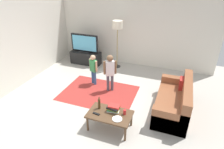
{
  "coord_description": "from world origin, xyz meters",
  "views": [
    {
      "loc": [
        1.71,
        -3.97,
        3.22
      ],
      "look_at": [
        0.0,
        0.6,
        0.65
      ],
      "focal_mm": 30.67,
      "sensor_mm": 36.0,
      "label": 1
    }
  ],
  "objects_px": {
    "floor_lamp": "(117,27)",
    "tv_remote": "(96,114)",
    "couch": "(176,102)",
    "book_stack": "(113,108)",
    "plate": "(117,119)",
    "coffee_table": "(110,115)",
    "soda_can": "(125,112)",
    "tv": "(85,44)",
    "child_center": "(110,70)",
    "bottle": "(99,104)",
    "tv_stand": "(86,58)",
    "child_near_tv": "(93,67)"
  },
  "relations": [
    {
      "from": "floor_lamp",
      "to": "child_center",
      "type": "xyz_separation_m",
      "value": [
        0.36,
        -1.69,
        -0.84
      ]
    },
    {
      "from": "child_near_tv",
      "to": "tv_stand",
      "type": "bearing_deg",
      "value": 126.25
    },
    {
      "from": "floor_lamp",
      "to": "soda_can",
      "type": "xyz_separation_m",
      "value": [
        1.27,
        -3.14,
        -1.06
      ]
    },
    {
      "from": "tv_stand",
      "to": "couch",
      "type": "distance_m",
      "value": 4.07
    },
    {
      "from": "tv_stand",
      "to": "bottle",
      "type": "height_order",
      "value": "bottle"
    },
    {
      "from": "floor_lamp",
      "to": "plate",
      "type": "height_order",
      "value": "floor_lamp"
    },
    {
      "from": "tv_stand",
      "to": "book_stack",
      "type": "height_order",
      "value": "book_stack"
    },
    {
      "from": "tv_stand",
      "to": "child_center",
      "type": "relative_size",
      "value": 1.02
    },
    {
      "from": "plate",
      "to": "floor_lamp",
      "type": "bearing_deg",
      "value": 109.15
    },
    {
      "from": "tv_stand",
      "to": "floor_lamp",
      "type": "xyz_separation_m",
      "value": [
        1.27,
        0.15,
        1.3
      ]
    },
    {
      "from": "tv",
      "to": "plate",
      "type": "distance_m",
      "value": 4.04
    },
    {
      "from": "tv",
      "to": "book_stack",
      "type": "xyz_separation_m",
      "value": [
        2.26,
        -2.95,
        -0.35
      ]
    },
    {
      "from": "tv",
      "to": "floor_lamp",
      "type": "relative_size",
      "value": 0.62
    },
    {
      "from": "child_near_tv",
      "to": "tv",
      "type": "bearing_deg",
      "value": 126.68
    },
    {
      "from": "floor_lamp",
      "to": "child_near_tv",
      "type": "bearing_deg",
      "value": -100.38
    },
    {
      "from": "floor_lamp",
      "to": "coffee_table",
      "type": "distance_m",
      "value": 3.57
    },
    {
      "from": "tv",
      "to": "coffee_table",
      "type": "relative_size",
      "value": 1.1
    },
    {
      "from": "tv",
      "to": "plate",
      "type": "bearing_deg",
      "value": -52.6
    },
    {
      "from": "coffee_table",
      "to": "soda_can",
      "type": "xyz_separation_m",
      "value": [
        0.32,
        0.1,
        0.11
      ]
    },
    {
      "from": "floor_lamp",
      "to": "book_stack",
      "type": "xyz_separation_m",
      "value": [
        0.99,
        -3.12,
        -1.04
      ]
    },
    {
      "from": "child_near_tv",
      "to": "coffee_table",
      "type": "distance_m",
      "value": 2.14
    },
    {
      "from": "couch",
      "to": "soda_can",
      "type": "relative_size",
      "value": 15.0
    },
    {
      "from": "tv_stand",
      "to": "bottle",
      "type": "relative_size",
      "value": 3.82
    },
    {
      "from": "floor_lamp",
      "to": "tv_remote",
      "type": "xyz_separation_m",
      "value": [
        0.67,
        -3.36,
        -1.11
      ]
    },
    {
      "from": "tv",
      "to": "tv_remote",
      "type": "bearing_deg",
      "value": -58.72
    },
    {
      "from": "floor_lamp",
      "to": "tv_remote",
      "type": "relative_size",
      "value": 10.47
    },
    {
      "from": "floor_lamp",
      "to": "tv_remote",
      "type": "height_order",
      "value": "floor_lamp"
    },
    {
      "from": "floor_lamp",
      "to": "bottle",
      "type": "height_order",
      "value": "floor_lamp"
    },
    {
      "from": "bottle",
      "to": "soda_can",
      "type": "bearing_deg",
      "value": 0.0
    },
    {
      "from": "child_center",
      "to": "plate",
      "type": "bearing_deg",
      "value": -64.19
    },
    {
      "from": "bottle",
      "to": "tv_remote",
      "type": "height_order",
      "value": "bottle"
    },
    {
      "from": "couch",
      "to": "book_stack",
      "type": "xyz_separation_m",
      "value": [
        -1.33,
        -1.05,
        0.21
      ]
    },
    {
      "from": "child_center",
      "to": "book_stack",
      "type": "relative_size",
      "value": 3.92
    },
    {
      "from": "couch",
      "to": "tv_remote",
      "type": "relative_size",
      "value": 10.59
    },
    {
      "from": "child_center",
      "to": "soda_can",
      "type": "xyz_separation_m",
      "value": [
        0.91,
        -1.45,
        -0.23
      ]
    },
    {
      "from": "tv",
      "to": "child_center",
      "type": "distance_m",
      "value": 2.23
    },
    {
      "from": "bottle",
      "to": "plate",
      "type": "xyz_separation_m",
      "value": [
        0.52,
        -0.22,
        -0.12
      ]
    },
    {
      "from": "child_near_tv",
      "to": "child_center",
      "type": "bearing_deg",
      "value": -16.25
    },
    {
      "from": "plate",
      "to": "couch",
      "type": "bearing_deg",
      "value": 48.17
    },
    {
      "from": "couch",
      "to": "coffee_table",
      "type": "xyz_separation_m",
      "value": [
        -1.37,
        -1.17,
        0.08
      ]
    },
    {
      "from": "tv_stand",
      "to": "child_near_tv",
      "type": "height_order",
      "value": "child_near_tv"
    },
    {
      "from": "soda_can",
      "to": "plate",
      "type": "relative_size",
      "value": 0.55
    },
    {
      "from": "couch",
      "to": "plate",
      "type": "xyz_separation_m",
      "value": [
        -1.15,
        -1.29,
        0.14
      ]
    },
    {
      "from": "coffee_table",
      "to": "plate",
      "type": "height_order",
      "value": "plate"
    },
    {
      "from": "floor_lamp",
      "to": "bottle",
      "type": "bearing_deg",
      "value": -78.36
    },
    {
      "from": "tv_remote",
      "to": "soda_can",
      "type": "relative_size",
      "value": 1.42
    },
    {
      "from": "tv_remote",
      "to": "bottle",
      "type": "bearing_deg",
      "value": 102.43
    },
    {
      "from": "couch",
      "to": "coffee_table",
      "type": "height_order",
      "value": "couch"
    },
    {
      "from": "tv",
      "to": "coffee_table",
      "type": "xyz_separation_m",
      "value": [
        2.22,
        -3.07,
        -0.48
      ]
    },
    {
      "from": "child_center",
      "to": "coffee_table",
      "type": "xyz_separation_m",
      "value": [
        0.59,
        -1.55,
        -0.34
      ]
    }
  ]
}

